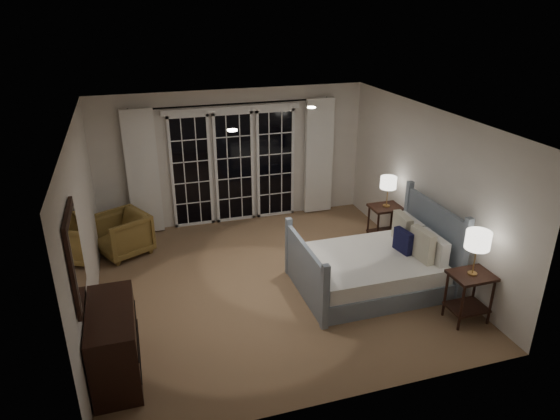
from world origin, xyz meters
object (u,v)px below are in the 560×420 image
object	(u,v)px
armchair	(122,234)
lamp_right	(388,183)
nightstand_right	(385,219)
dresser	(114,343)
nightstand_left	(469,290)
lamp_left	(478,241)
bed	(374,267)

from	to	relation	value
armchair	lamp_right	bearing A→B (deg)	50.93
nightstand_right	dresser	xyz separation A→B (m)	(-4.48, -2.08, -0.04)
nightstand_left	lamp_left	size ratio (longest dim) A/B	1.15
nightstand_right	armchair	size ratio (longest dim) A/B	0.89
bed	lamp_right	xyz separation A→B (m)	(0.83, 1.23, 0.80)
lamp_left	armchair	distance (m)	5.49
lamp_right	nightstand_right	bearing A→B (deg)	-90.00
lamp_left	lamp_right	xyz separation A→B (m)	(0.04, 2.36, -0.06)
bed	lamp_left	xyz separation A→B (m)	(0.79, -1.13, 0.87)
nightstand_right	lamp_left	distance (m)	2.47
lamp_right	armchair	distance (m)	4.51
nightstand_right	armchair	xyz separation A→B (m)	(-4.35, 0.94, -0.10)
bed	lamp_right	distance (m)	1.69
nightstand_right	lamp_right	distance (m)	0.66
lamp_left	dresser	distance (m)	4.51
armchair	lamp_left	bearing A→B (deg)	25.64
bed	armchair	xyz separation A→B (m)	(-3.52, 2.17, 0.04)
lamp_right	armchair	xyz separation A→B (m)	(-4.35, 0.94, -0.76)
bed	nightstand_right	bearing A→B (deg)	56.03
lamp_left	lamp_right	distance (m)	2.36
lamp_right	armchair	world-z (taller)	lamp_right
armchair	nightstand_right	bearing A→B (deg)	50.93
nightstand_left	lamp_left	world-z (taller)	lamp_left
nightstand_left	armchair	size ratio (longest dim) A/B	0.89
lamp_right	bed	bearing A→B (deg)	-123.97
armchair	dresser	distance (m)	3.02
armchair	dresser	xyz separation A→B (m)	(-0.13, -3.01, 0.07)
nightstand_right	lamp_right	world-z (taller)	lamp_right
dresser	bed	bearing A→B (deg)	13.07
lamp_left	armchair	size ratio (longest dim) A/B	0.77
lamp_left	armchair	world-z (taller)	lamp_left
nightstand_right	lamp_right	size ratio (longest dim) A/B	1.32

